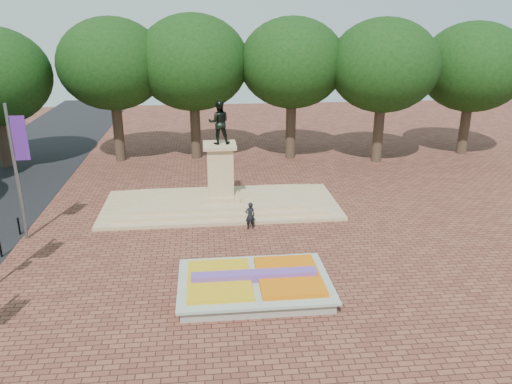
{
  "coord_description": "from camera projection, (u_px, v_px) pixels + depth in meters",
  "views": [
    {
      "loc": [
        -0.85,
        -20.19,
        10.92
      ],
      "look_at": [
        1.73,
        4.23,
        2.2
      ],
      "focal_mm": 35.0,
      "sensor_mm": 36.0,
      "label": 1
    }
  ],
  "objects": [
    {
      "name": "ground",
      "position": [
        228.0,
        270.0,
        22.66
      ],
      "size": [
        90.0,
        90.0,
        0.0
      ],
      "primitive_type": "plane",
      "color": "brown",
      "rests_on": "ground"
    },
    {
      "name": "flower_bed",
      "position": [
        255.0,
        283.0,
        20.76
      ],
      "size": [
        6.3,
        4.3,
        0.91
      ],
      "color": "gray",
      "rests_on": "ground"
    },
    {
      "name": "monument",
      "position": [
        221.0,
        193.0,
        29.86
      ],
      "size": [
        14.0,
        6.0,
        6.4
      ],
      "color": "tan",
      "rests_on": "ground"
    },
    {
      "name": "tree_row_back",
      "position": [
        245.0,
        75.0,
        37.53
      ],
      "size": [
        44.8,
        8.8,
        10.43
      ],
      "color": "#392C1F",
      "rests_on": "ground"
    },
    {
      "name": "pedestrian",
      "position": [
        250.0,
        216.0,
        26.76
      ],
      "size": [
        0.63,
        0.49,
        1.53
      ],
      "primitive_type": "imported",
      "rotation": [
        0.0,
        0.0,
        3.38
      ],
      "color": "black",
      "rests_on": "ground"
    }
  ]
}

